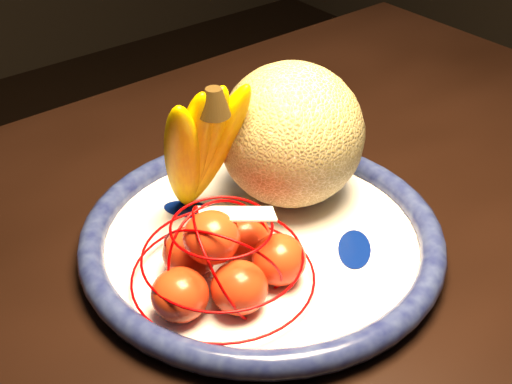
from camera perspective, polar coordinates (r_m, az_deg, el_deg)
dining_table at (r=0.78m, az=-3.87°, el=-12.42°), size 1.53×0.93×0.76m
fruit_bowl at (r=0.76m, az=0.46°, el=-3.72°), size 0.39×0.39×0.03m
cantaloupe at (r=0.79m, az=2.83°, el=4.60°), size 0.16×0.16×0.16m
banana_bunch at (r=0.74m, az=-4.66°, el=3.80°), size 0.13×0.12×0.19m
mandarin_bag at (r=0.69m, az=-2.58°, el=-5.56°), size 0.23×0.23×0.11m
price_tag at (r=0.67m, az=-1.50°, el=-1.76°), size 0.08×0.06×0.01m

